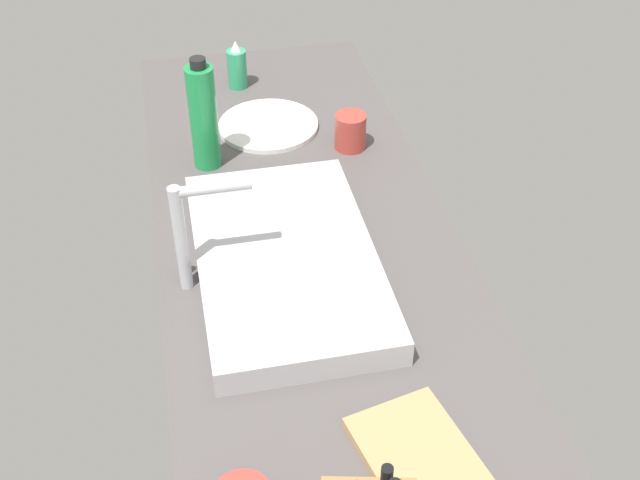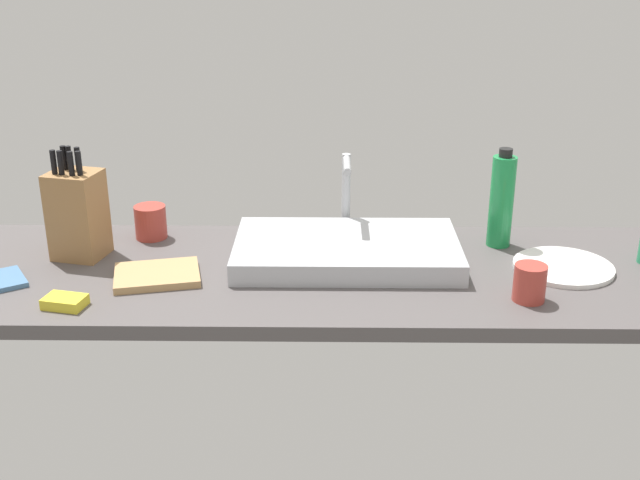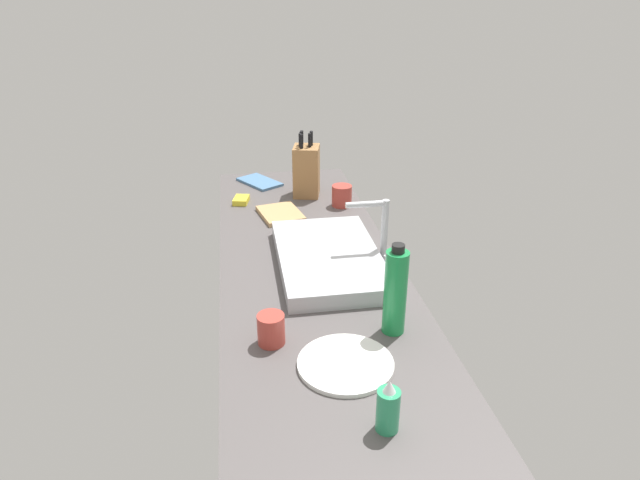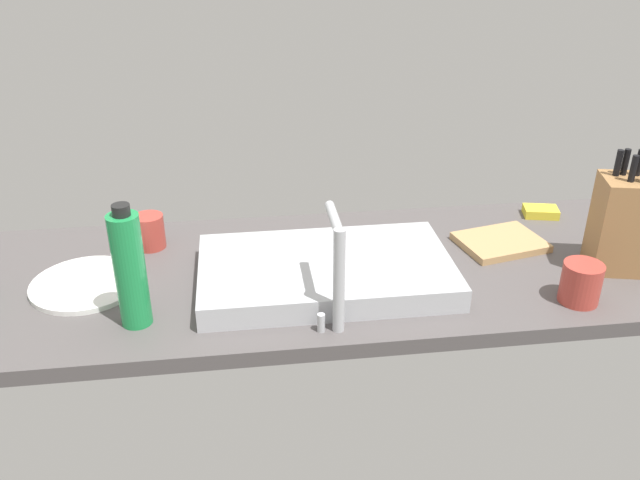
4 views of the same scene
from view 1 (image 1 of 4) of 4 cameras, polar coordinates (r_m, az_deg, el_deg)
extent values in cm
cube|color=#514C4C|center=(152.83, 0.02, -3.31)|extent=(199.17, 60.87, 3.50)
cube|color=#B7BABF|center=(151.56, -2.47, -1.54)|extent=(56.49, 33.44, 5.42)
cylinder|color=#B7BABF|center=(145.12, -9.99, 0.06)|extent=(2.40, 2.40, 22.61)
cylinder|color=#B7BABF|center=(139.02, -7.70, 3.71)|extent=(2.00, 13.46, 2.00)
cylinder|color=#B7BABF|center=(153.74, -9.70, -1.83)|extent=(1.60, 1.60, 4.00)
cube|color=tan|center=(124.80, 6.98, -15.01)|extent=(22.92, 19.48, 1.80)
cylinder|color=#2D9966|center=(213.42, -5.98, 12.14)|extent=(5.11, 5.11, 10.15)
cone|color=silver|center=(210.57, -6.10, 13.71)|extent=(2.81, 2.81, 2.80)
cylinder|color=#1E8E47|center=(178.29, -8.37, 8.68)|extent=(6.29, 6.29, 24.23)
cylinder|color=black|center=(172.03, -8.79, 12.46)|extent=(3.46, 3.46, 2.20)
cylinder|color=white|center=(196.54, -3.74, 8.23)|extent=(24.45, 24.45, 1.20)
cylinder|color=#B23D33|center=(186.80, 2.20, 7.81)|extent=(7.35, 7.35, 8.54)
camera|label=2|loc=(2.31, 53.54, 19.32)|focal=44.31mm
camera|label=3|loc=(2.80, -2.96, 36.43)|focal=30.91mm
camera|label=4|loc=(1.74, -54.43, 16.08)|focal=37.28mm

